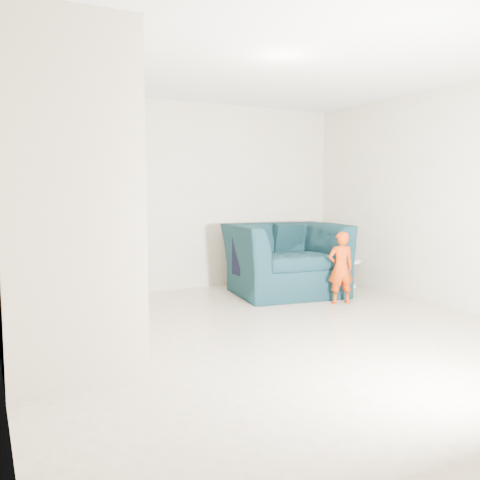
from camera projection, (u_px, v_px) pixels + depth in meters
name	position (u px, v px, depth m)	size (l,w,h in m)	color
floor	(282.00, 337.00, 5.00)	(5.50, 5.50, 0.00)	gray
ceiling	(284.00, 55.00, 4.73)	(5.50, 5.50, 0.00)	silver
back_wall	(182.00, 196.00, 7.30)	(5.00, 5.00, 0.00)	#B1A490
right_wall	(463.00, 198.00, 6.01)	(5.50, 5.50, 0.00)	#B1A490
armchair	(285.00, 259.00, 7.07)	(1.50, 1.31, 0.97)	black
toddler	(341.00, 268.00, 6.44)	(0.34, 0.22, 0.92)	#A42B05
side_table	(347.00, 269.00, 7.58)	(0.41, 0.41, 0.41)	white
staircase	(58.00, 247.00, 4.49)	(1.02, 3.03, 3.62)	#ADA089
cushion	(288.00, 238.00, 7.47)	(0.46, 0.13, 0.44)	black
throw	(243.00, 253.00, 6.71)	(0.06, 0.56, 0.63)	black
phone	(347.00, 241.00, 6.43)	(0.02, 0.05, 0.10)	black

